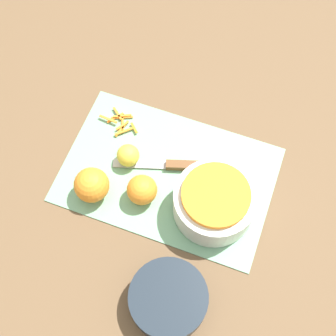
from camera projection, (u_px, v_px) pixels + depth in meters
The scene contains 9 objects.
ground_plane at pixel (168, 175), 1.08m from camera, with size 4.00×4.00×0.00m, color brown.
cutting_board at pixel (168, 174), 1.08m from camera, with size 0.48×0.31×0.01m.
bowl_speckled at pixel (214, 202), 1.00m from camera, with size 0.18×0.18×0.09m.
bowl_dark at pixel (168, 299), 0.93m from camera, with size 0.16×0.16×0.06m.
knife at pixel (177, 165), 1.08m from camera, with size 0.22×0.09×0.02m.
orange_left at pixel (142, 190), 1.02m from camera, with size 0.07×0.07×0.07m.
orange_right at pixel (92, 185), 1.02m from camera, with size 0.08×0.08×0.08m.
lemon at pixel (128, 155), 1.07m from camera, with size 0.05×0.05×0.05m.
peel_pile at pixel (120, 122), 1.13m from camera, with size 0.10×0.07×0.01m.
Camera 1 is at (-0.15, 0.42, 0.98)m, focal length 50.00 mm.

